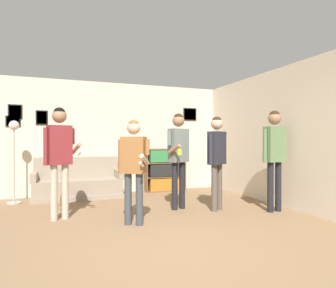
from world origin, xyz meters
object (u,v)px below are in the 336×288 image
(person_watcher_holding_cup, at_px, (179,150))
(couch, at_px, (78,185))
(person_player_foreground_center, at_px, (134,161))
(person_spectator_near_bookshelf, at_px, (217,152))
(drinking_cup, at_px, (170,147))
(bookshelf, at_px, (165,170))
(person_player_foreground_left, at_px, (60,150))
(floor_lamp, at_px, (14,147))
(bottle_on_floor, at_px, (62,200))
(person_spectator_far_right, at_px, (274,149))

(person_watcher_holding_cup, bearing_deg, couch, 132.50)
(person_player_foreground_center, bearing_deg, person_spectator_near_bookshelf, 13.66)
(person_watcher_holding_cup, relative_size, drinking_cup, 16.63)
(bookshelf, relative_size, person_watcher_holding_cup, 0.60)
(couch, bearing_deg, person_player_foreground_left, -102.48)
(person_player_foreground_left, bearing_deg, person_spectator_near_bookshelf, -6.50)
(bookshelf, height_order, person_watcher_holding_cup, person_watcher_holding_cup)
(floor_lamp, relative_size, drinking_cup, 15.71)
(floor_lamp, relative_size, person_watcher_holding_cup, 0.94)
(bookshelf, height_order, person_player_foreground_left, person_player_foreground_left)
(bottle_on_floor, bearing_deg, person_spectator_far_right, -26.99)
(couch, relative_size, bookshelf, 1.79)
(person_spectator_far_right, bearing_deg, couch, 140.88)
(person_watcher_holding_cup, bearing_deg, drinking_cup, 73.34)
(floor_lamp, bearing_deg, person_spectator_near_bookshelf, -28.97)
(floor_lamp, relative_size, person_spectator_near_bookshelf, 0.98)
(person_player_foreground_center, xyz_separation_m, person_watcher_holding_cup, (1.04, 0.74, 0.14))
(couch, xyz_separation_m, bottle_on_floor, (-0.35, -0.80, -0.18))
(person_player_foreground_center, height_order, bottle_on_floor, person_player_foreground_center)
(couch, height_order, person_player_foreground_left, person_player_foreground_left)
(couch, height_order, person_spectator_far_right, person_spectator_far_right)
(couch, relative_size, person_player_foreground_left, 1.06)
(bookshelf, xyz_separation_m, person_player_foreground_left, (-2.55, -2.05, 0.59))
(person_spectator_near_bookshelf, bearing_deg, person_player_foreground_center, -166.34)
(couch, height_order, bottle_on_floor, couch)
(person_watcher_holding_cup, bearing_deg, person_player_foreground_left, -179.19)
(bookshelf, distance_m, floor_lamp, 3.48)
(person_spectator_far_right, bearing_deg, bottle_on_floor, 153.01)
(bookshelf, distance_m, bottle_on_floor, 2.72)
(person_spectator_near_bookshelf, xyz_separation_m, bottle_on_floor, (-2.64, 1.37, -0.95))
(person_watcher_holding_cup, relative_size, person_spectator_far_right, 0.98)
(person_player_foreground_center, bearing_deg, drinking_cup, 59.20)
(floor_lamp, distance_m, drinking_cup, 3.56)
(couch, xyz_separation_m, bookshelf, (2.14, 0.19, 0.24))
(floor_lamp, bearing_deg, person_player_foreground_center, -51.42)
(person_player_foreground_center, bearing_deg, bookshelf, 61.33)
(person_player_foreground_left, height_order, drinking_cup, person_player_foreground_left)
(person_spectator_near_bookshelf, xyz_separation_m, drinking_cup, (-0.01, 2.36, 0.07))
(couch, xyz_separation_m, drinking_cup, (2.28, 0.20, 0.84))
(floor_lamp, height_order, person_player_foreground_center, floor_lamp)
(couch, distance_m, bottle_on_floor, 0.89)
(floor_lamp, bearing_deg, person_spectator_far_right, -28.37)
(person_watcher_holding_cup, relative_size, person_spectator_near_bookshelf, 1.04)
(person_watcher_holding_cup, xyz_separation_m, bottle_on_floor, (-2.03, 1.03, -1.00))
(person_spectator_near_bookshelf, xyz_separation_m, person_spectator_far_right, (0.92, -0.45, 0.07))
(person_player_foreground_center, distance_m, drinking_cup, 3.22)
(couch, distance_m, person_spectator_far_right, 4.22)
(floor_lamp, distance_m, bottle_on_floor, 1.50)
(floor_lamp, xyz_separation_m, person_spectator_far_right, (4.47, -2.41, -0.02))
(couch, xyz_separation_m, person_watcher_holding_cup, (1.67, -1.83, 0.82))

